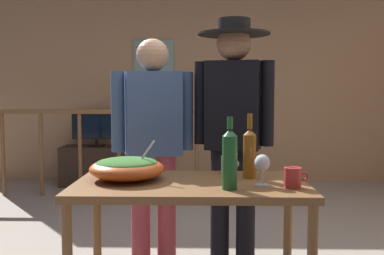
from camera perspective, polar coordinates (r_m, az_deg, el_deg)
back_wall at (r=6.08m, az=2.60°, el=5.57°), size 6.40×0.10×2.66m
framed_picture at (r=6.06m, az=-4.94°, el=8.26°), size 0.54×0.03×0.63m
stair_railing at (r=5.22m, az=-6.93°, el=-1.68°), size 3.30×0.10×1.07m
tv_console at (r=5.97m, az=-12.17°, el=-4.82°), size 0.90×0.40×0.52m
flat_screen_tv at (r=5.88m, az=-12.33°, el=0.07°), size 0.60×0.12×0.43m
serving_table at (r=2.42m, az=-0.17°, el=-8.99°), size 1.25×0.68×0.75m
salad_bowl at (r=2.48m, az=-8.37°, el=-5.10°), size 0.41×0.41×0.22m
wine_glass at (r=2.32m, az=9.04°, el=-4.69°), size 0.08×0.08×0.16m
wine_bottle_amber at (r=2.50m, az=7.43°, el=-3.18°), size 0.07×0.07×0.36m
wine_bottle_green at (r=2.21m, az=4.89°, el=-3.97°), size 0.08×0.08×0.36m
mug_white at (r=2.64m, az=4.59°, el=-4.80°), size 0.11×0.07×0.11m
mug_red at (r=2.31m, az=12.88°, el=-6.31°), size 0.12×0.09×0.10m
person_standing_left at (r=3.03m, az=-5.04°, el=-1.08°), size 0.55×0.31×1.59m
person_standing_right at (r=3.01m, az=5.34°, el=0.79°), size 0.53×0.48×1.72m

